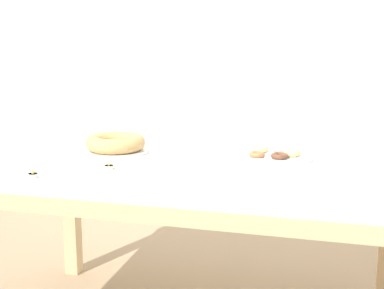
{
  "coord_description": "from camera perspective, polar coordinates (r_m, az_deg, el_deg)",
  "views": [
    {
      "loc": [
        0.52,
        -1.99,
        1.23
      ],
      "look_at": [
        -0.04,
        0.09,
        0.79
      ],
      "focal_mm": 50.0,
      "sensor_mm": 36.0,
      "label": 1
    }
  ],
  "objects": [
    {
      "name": "wall_back",
      "position": [
        3.49,
        6.71,
        12.63
      ],
      "size": [
        8.0,
        0.1,
        2.6
      ],
      "primitive_type": "cube",
      "color": "white",
      "rests_on": "ground"
    },
    {
      "name": "dining_table",
      "position": [
        2.14,
        0.52,
        -4.35
      ],
      "size": [
        1.67,
        0.91,
        0.73
      ],
      "color": "silver",
      "rests_on": "ground"
    },
    {
      "name": "cake_chocolate_round",
      "position": [
        2.34,
        -8.14,
        0.04
      ],
      "size": [
        0.29,
        0.29,
        0.08
      ],
      "color": "white",
      "rests_on": "dining_table"
    },
    {
      "name": "pastry_platter",
      "position": [
        2.25,
        8.81,
        -1.12
      ],
      "size": [
        0.32,
        0.32,
        0.04
      ],
      "color": "white",
      "rests_on": "dining_table"
    },
    {
      "name": "plate_stack",
      "position": [
        2.59,
        -11.91,
        0.85
      ],
      "size": [
        0.21,
        0.21,
        0.06
      ],
      "color": "white",
      "rests_on": "dining_table"
    },
    {
      "name": "tealight_left_edge",
      "position": [
        1.99,
        -16.6,
        -3.15
      ],
      "size": [
        0.04,
        0.04,
        0.04
      ],
      "color": "silver",
      "rests_on": "dining_table"
    },
    {
      "name": "tealight_right_edge",
      "position": [
        2.06,
        -8.85,
        -2.37
      ],
      "size": [
        0.04,
        0.04,
        0.04
      ],
      "color": "silver",
      "rests_on": "dining_table"
    }
  ]
}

